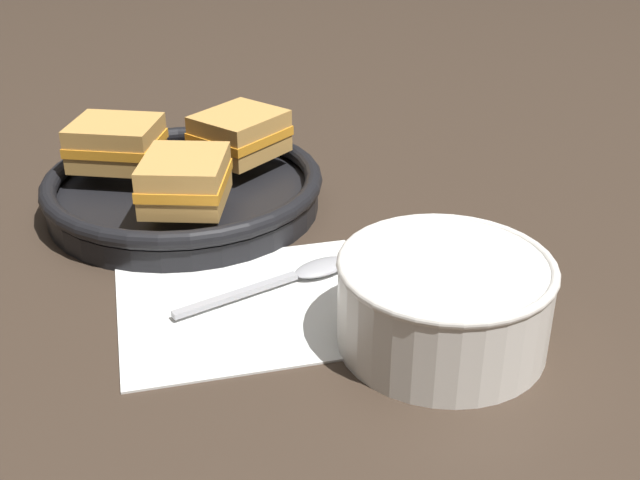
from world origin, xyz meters
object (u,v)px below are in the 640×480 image
object	(u,v)px
skillet	(184,190)
sandwich_near_right	(185,180)
soup_bowl	(444,297)
sandwich_near_left	(116,143)
spoon	(300,275)
sandwich_far_left	(240,134)

from	to	relation	value
skillet	sandwich_near_right	xyz separation A→B (m)	(0.00, -0.08, 0.04)
soup_bowl	sandwich_near_left	bearing A→B (deg)	127.94
sandwich_near_left	sandwich_near_right	world-z (taller)	same
skillet	sandwich_near_left	world-z (taller)	sandwich_near_left
soup_bowl	sandwich_near_left	distance (m)	0.41
spoon	sandwich_near_right	world-z (taller)	sandwich_near_right
sandwich_near_left	sandwich_far_left	distance (m)	0.13
skillet	sandwich_near_left	distance (m)	0.09
soup_bowl	sandwich_near_left	size ratio (longest dim) A/B	1.52
skillet	sandwich_near_left	bearing A→B (deg)	150.69
sandwich_far_left	sandwich_near_right	bearing A→B (deg)	-119.31
sandwich_near_left	sandwich_near_right	size ratio (longest dim) A/B	1.04
sandwich_near_left	sandwich_far_left	world-z (taller)	same
sandwich_near_left	sandwich_near_right	xyz separation A→B (m)	(0.07, -0.11, 0.00)
spoon	sandwich_near_right	size ratio (longest dim) A/B	1.59
spoon	sandwich_near_right	xyz separation A→B (m)	(-0.09, 0.10, 0.06)
soup_bowl	skillet	bearing A→B (deg)	123.05
sandwich_near_right	sandwich_far_left	world-z (taller)	same
soup_bowl	spoon	world-z (taller)	soup_bowl
sandwich_near_left	sandwich_far_left	xyz separation A→B (m)	(0.13, 0.00, 0.00)
skillet	sandwich_near_left	xyz separation A→B (m)	(-0.07, 0.04, 0.04)
soup_bowl	skillet	distance (m)	0.34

